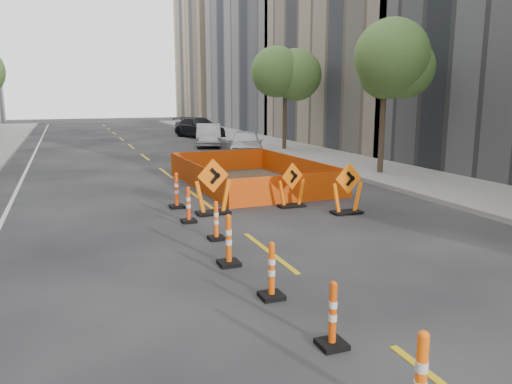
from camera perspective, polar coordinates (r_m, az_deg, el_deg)
name	(u,v)px	position (r m, az deg, el deg)	size (l,w,h in m)	color
ground_plane	(372,331)	(7.78, 13.12, -15.19)	(140.00, 140.00, 0.00)	black
sidewalk_right	(392,173)	(22.24, 15.24, 2.10)	(4.00, 90.00, 0.15)	gray
bld_right_c	(391,40)	(36.42, 15.13, 16.41)	(12.00, 16.00, 14.00)	gray
bld_right_d	(290,25)	(50.94, 3.89, 18.53)	(12.00, 18.00, 20.00)	gray
bld_right_e	(231,59)	(67.83, -2.86, 14.99)	(12.00, 14.00, 16.00)	tan
tree_r_b	(385,66)	(21.67, 14.53, 13.72)	(2.80, 2.80, 5.95)	#382B1E
tree_r_c	(285,75)	(30.40, 3.33, 13.20)	(2.80, 2.80, 5.95)	#382B1E
channelizer_2	(421,381)	(5.65, 18.29, -19.85)	(0.44, 0.44, 1.11)	#FF5D0A
channelizer_3	(333,314)	(7.04, 8.77, -13.65)	(0.38, 0.38, 0.96)	#D94409
channelizer_4	(272,270)	(8.51, 1.80, -8.92)	(0.39, 0.39, 1.00)	#E54E09
channelizer_5	(229,240)	(10.08, -3.14, -5.49)	(0.42, 0.42, 1.07)	#D94C09
channelizer_6	(216,220)	(11.87, -4.57, -3.25)	(0.37, 0.37, 0.95)	#FF560A
channelizer_7	(188,205)	(13.54, -7.73, -1.43)	(0.39, 0.39, 0.99)	#FF420A
channelizer_8	(177,190)	(15.31, -9.07, 0.19)	(0.43, 0.43, 1.09)	#ED3F09
chevron_sign_left	(213,187)	(14.34, -4.95, 0.62)	(1.08, 0.65, 1.61)	#FF680A
chevron_sign_center	(292,185)	(15.27, 4.09, 0.82)	(0.92, 0.55, 1.37)	orange
chevron_sign_right	(347,188)	(14.61, 10.42, 0.41)	(0.99, 0.59, 1.48)	orange
safety_fence	(250,172)	(19.16, -0.71, 2.26)	(4.32, 7.36, 0.92)	#FF590D
parked_car_near	(246,144)	(27.39, -1.14, 5.55)	(1.78, 4.43, 1.51)	silver
parked_car_mid	(209,135)	(33.56, -5.44, 6.50)	(1.56, 4.47, 1.47)	#A9A9AE
parked_car_far	(199,128)	(40.53, -6.52, 7.33)	(2.19, 5.40, 1.57)	black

